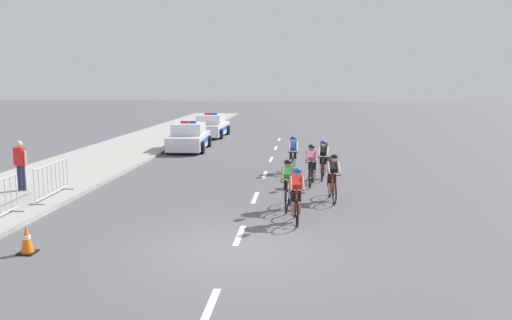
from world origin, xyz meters
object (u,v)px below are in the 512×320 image
police_car_nearest (189,138)px  traffic_cone_near (27,240)px  spectator_closest (20,162)px  cyclist_sixth (293,153)px  cyclist_fifth (323,159)px  crowd_barrier_middle (52,180)px  cyclist_second (289,183)px  cyclist_fourth (312,164)px  cyclist_third (332,176)px  police_car_second (211,126)px  cyclist_lead (296,193)px

police_car_nearest → traffic_cone_near: bearing=-89.5°
spectator_closest → cyclist_sixth: bearing=28.5°
cyclist_fifth → cyclist_sixth: (-1.19, 1.29, 0.00)m
cyclist_fifth → crowd_barrier_middle: 9.71m
cyclist_second → police_car_nearest: 13.34m
cyclist_second → crowd_barrier_middle: 7.50m
cyclist_fifth → crowd_barrier_middle: bearing=-153.4°
cyclist_fourth → traffic_cone_near: (-6.35, -7.89, -0.48)m
cyclist_fifth → crowd_barrier_middle: size_ratio=0.74×
cyclist_fourth → crowd_barrier_middle: 8.80m
cyclist_third → police_car_second: bearing=112.1°
cyclist_second → spectator_closest: 9.04m
cyclist_second → crowd_barrier_middle: size_ratio=0.74×
cyclist_second → cyclist_sixth: size_ratio=1.00×
cyclist_second → cyclist_lead: bearing=-79.6°
crowd_barrier_middle → cyclist_sixth: bearing=37.0°
cyclist_lead → spectator_closest: bearing=164.9°
cyclist_fourth → traffic_cone_near: bearing=-128.8°
cyclist_sixth → crowd_barrier_middle: bearing=-143.0°
cyclist_fifth → police_car_second: size_ratio=0.39×
cyclist_third → crowd_barrier_middle: size_ratio=0.74×
cyclist_second → cyclist_third: same height
cyclist_sixth → traffic_cone_near: 11.84m
cyclist_second → cyclist_fourth: same height
police_car_nearest → cyclist_sixth: bearing=-46.4°
police_car_second → cyclist_lead: bearing=-73.3°
cyclist_fifth → traffic_cone_near: cyclist_fifth is taller
cyclist_lead → police_car_second: bearing=106.7°
cyclist_fourth → traffic_cone_near: size_ratio=2.68×
cyclist_second → cyclist_fifth: bearing=75.7°
cyclist_lead → cyclist_fourth: (0.49, 4.82, 0.00)m
police_car_second → police_car_nearest: bearing=-90.0°
police_car_second → traffic_cone_near: (0.15, -23.05, -0.37)m
cyclist_sixth → spectator_closest: bearing=-151.5°
cyclist_second → cyclist_third: 1.78m
cyclist_sixth → police_car_nearest: bearing=133.6°
cyclist_third → spectator_closest: (-10.31, -0.03, 0.30)m
cyclist_lead → traffic_cone_near: 6.63m
cyclist_lead → cyclist_sixth: size_ratio=1.00×
police_car_nearest → police_car_second: (-0.00, 6.59, 0.00)m
cyclist_fifth → cyclist_sixth: 1.76m
cyclist_third → police_car_nearest: size_ratio=0.38×
cyclist_second → cyclist_fourth: 3.54m
police_car_second → spectator_closest: (-3.20, -17.50, 0.40)m
cyclist_lead → cyclist_third: 2.75m
cyclist_lead → crowd_barrier_middle: bearing=167.6°
cyclist_third → cyclist_fourth: 2.39m
cyclist_fourth → police_car_nearest: 10.76m
police_car_second → cyclist_sixth: bearing=-65.5°
cyclist_lead → spectator_closest: spectator_closest is taller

